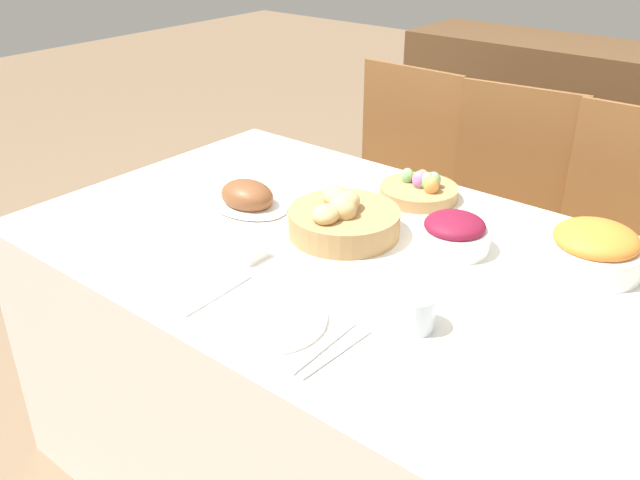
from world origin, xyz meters
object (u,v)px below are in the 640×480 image
(chair_far_right, at_px, (610,259))
(spoon, at_px, (337,354))
(egg_basket, at_px, (420,189))
(sideboard, at_px, (580,156))
(knife, at_px, (324,347))
(dinner_plate, at_px, (268,319))
(chair_far_center, at_px, (495,224))
(chair_far_left, at_px, (389,192))
(bread_basket, at_px, (343,218))
(drinking_cup, at_px, (414,311))
(fork, at_px, (219,295))
(carrot_bowl, at_px, (594,249))
(ham_platter, at_px, (247,198))
(butter_dish, at_px, (242,249))
(beet_salad_bowl, at_px, (454,233))

(chair_far_right, bearing_deg, spoon, -97.20)
(egg_basket, bearing_deg, sideboard, 91.10)
(knife, bearing_deg, dinner_plate, 177.47)
(dinner_plate, xyz_separation_m, knife, (0.14, 0.00, -0.00))
(chair_far_center, xyz_separation_m, egg_basket, (-0.02, -0.48, 0.29))
(chair_far_right, relative_size, knife, 4.92)
(chair_far_left, relative_size, bread_basket, 3.47)
(knife, height_order, drinking_cup, drinking_cup)
(bread_basket, height_order, fork, bread_basket)
(chair_far_right, bearing_deg, bread_basket, -118.89)
(carrot_bowl, bearing_deg, ham_platter, -163.30)
(dinner_plate, distance_m, fork, 0.14)
(egg_basket, distance_m, carrot_bowl, 0.51)
(carrot_bowl, height_order, fork, carrot_bowl)
(egg_basket, relative_size, knife, 1.11)
(dinner_plate, bearing_deg, carrot_bowl, 55.55)
(chair_far_center, distance_m, sideboard, 0.92)
(chair_far_center, bearing_deg, fork, -100.26)
(chair_far_left, relative_size, butter_dish, 8.50)
(drinking_cup, xyz_separation_m, butter_dish, (-0.46, -0.00, -0.02))
(chair_far_right, relative_size, carrot_bowl, 4.37)
(sideboard, relative_size, dinner_plate, 6.84)
(dinner_plate, relative_size, spoon, 1.21)
(bread_basket, bearing_deg, ham_platter, -173.81)
(chair_far_right, relative_size, ham_platter, 3.94)
(dinner_plate, bearing_deg, drinking_cup, 35.24)
(ham_platter, bearing_deg, bread_basket, 6.19)
(ham_platter, bearing_deg, spoon, -31.54)
(beet_salad_bowl, bearing_deg, knife, -88.69)
(bread_basket, distance_m, ham_platter, 0.30)
(chair_far_left, bearing_deg, chair_far_right, 1.00)
(chair_far_left, xyz_separation_m, knife, (0.64, -1.18, 0.26))
(carrot_bowl, bearing_deg, dinner_plate, -124.45)
(sideboard, distance_m, egg_basket, 1.44)
(ham_platter, height_order, fork, ham_platter)
(chair_far_right, xyz_separation_m, knife, (-0.18, -1.18, 0.26))
(sideboard, height_order, egg_basket, sideboard)
(chair_far_left, xyz_separation_m, ham_platter, (0.09, -0.82, 0.28))
(chair_far_right, xyz_separation_m, fork, (-0.46, -1.18, 0.26))
(sideboard, bearing_deg, beet_salad_bowl, -81.36)
(egg_basket, distance_m, dinner_plate, 0.70)
(beet_salad_bowl, xyz_separation_m, carrot_bowl, (0.29, 0.11, 0.01))
(chair_far_left, distance_m, fork, 1.26)
(dinner_plate, bearing_deg, chair_far_right, 74.89)
(chair_far_left, height_order, knife, chair_far_left)
(chair_far_center, xyz_separation_m, bread_basket, (-0.05, -0.79, 0.30))
(bread_basket, height_order, butter_dish, bread_basket)
(chair_far_left, distance_m, sideboard, 1.00)
(beet_salad_bowl, distance_m, butter_dish, 0.50)
(chair_far_left, bearing_deg, drinking_cup, -53.22)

